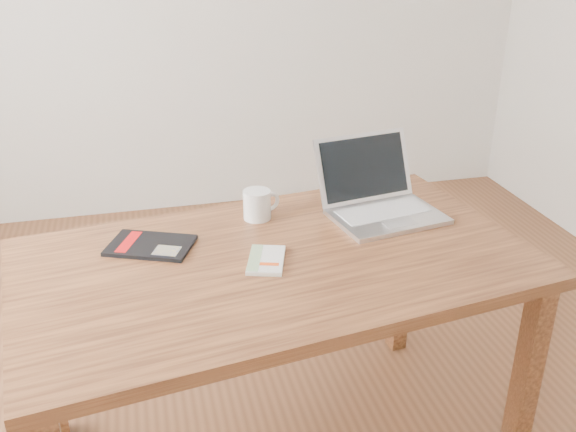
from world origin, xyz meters
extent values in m
plane|color=brown|center=(0.00, 0.00, 0.00)|extent=(4.00, 4.00, 0.00)
cube|color=brown|center=(-0.02, -0.15, 0.73)|extent=(1.60, 1.06, 0.04)
cube|color=brown|center=(0.70, -0.41, 0.35)|extent=(0.07, 0.07, 0.71)
cube|color=brown|center=(-0.75, 0.11, 0.35)|extent=(0.07, 0.07, 0.71)
cube|color=brown|center=(0.60, 0.31, 0.35)|extent=(0.07, 0.07, 0.71)
cube|color=silver|center=(-0.06, -0.18, 0.76)|extent=(0.15, 0.19, 0.01)
cube|color=white|center=(-0.06, -0.18, 0.76)|extent=(0.14, 0.19, 0.01)
cube|color=gray|center=(-0.09, -0.17, 0.76)|extent=(0.08, 0.16, 0.00)
cube|color=#CE3F0E|center=(-0.06, -0.21, 0.76)|extent=(0.06, 0.03, 0.00)
cube|color=black|center=(-0.38, 0.00, 0.76)|extent=(0.29, 0.25, 0.01)
cube|color=#B80D0E|center=(-0.44, 0.03, 0.76)|extent=(0.09, 0.14, 0.00)
cube|color=gray|center=(-0.33, -0.06, 0.76)|extent=(0.09, 0.09, 0.00)
cube|color=silver|center=(0.39, 0.02, 0.76)|extent=(0.39, 0.30, 0.02)
cube|color=silver|center=(0.39, 0.04, 0.77)|extent=(0.32, 0.18, 0.00)
cube|color=#BCBCC1|center=(0.40, -0.06, 0.77)|extent=(0.11, 0.07, 0.00)
cube|color=silver|center=(0.36, 0.18, 0.87)|extent=(0.36, 0.15, 0.22)
cube|color=black|center=(0.36, 0.18, 0.88)|extent=(0.33, 0.13, 0.19)
cylinder|color=white|center=(-0.02, 0.13, 0.80)|extent=(0.09, 0.09, 0.10)
cylinder|color=black|center=(-0.02, 0.13, 0.84)|extent=(0.07, 0.07, 0.01)
torus|color=white|center=(0.02, 0.14, 0.80)|extent=(0.07, 0.03, 0.07)
camera|label=1|loc=(-0.39, -1.77, 1.65)|focal=40.00mm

